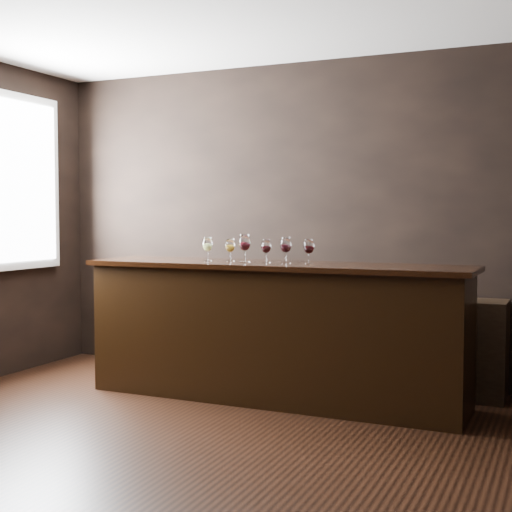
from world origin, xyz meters
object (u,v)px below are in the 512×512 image
at_px(glass_red_a, 245,243).
at_px(glass_red_b, 266,247).
at_px(glass_amber, 230,246).
at_px(glass_red_c, 286,246).
at_px(bar_counter, 274,334).
at_px(back_bar_shelf, 371,342).
at_px(glass_red_d, 309,247).
at_px(glass_white, 208,245).

xyz_separation_m(glass_red_a, glass_red_b, (0.18, 0.01, -0.02)).
bearing_deg(glass_amber, glass_red_c, -4.59).
relative_size(bar_counter, back_bar_shelf, 1.37).
relative_size(back_bar_shelf, glass_red_b, 11.84).
relative_size(glass_red_c, glass_red_d, 1.06).
xyz_separation_m(glass_amber, glass_red_b, (0.32, -0.02, 0.00)).
relative_size(glass_red_b, glass_red_d, 0.96).
height_order(glass_red_b, glass_red_d, glass_red_d).
distance_m(back_bar_shelf, glass_red_d, 1.09).
distance_m(glass_white, glass_red_d, 0.87).
distance_m(bar_counter, glass_red_c, 0.70).
xyz_separation_m(glass_white, glass_red_c, (0.68, -0.01, 0.01)).
xyz_separation_m(glass_red_a, glass_red_c, (0.35, -0.01, -0.01)).
height_order(glass_red_a, glass_red_d, glass_red_a).
xyz_separation_m(back_bar_shelf, glass_red_a, (-0.85, -0.66, 0.83)).
height_order(back_bar_shelf, glass_amber, glass_amber).
xyz_separation_m(bar_counter, glass_red_c, (0.09, -0.00, 0.69)).
height_order(bar_counter, back_bar_shelf, bar_counter).
height_order(glass_amber, glass_red_b, same).
bearing_deg(glass_red_d, glass_amber, 177.74).
relative_size(glass_red_a, glass_red_d, 1.15).
bearing_deg(bar_counter, glass_white, -179.90).
bearing_deg(glass_red_d, back_bar_shelf, 64.57).
xyz_separation_m(glass_white, glass_red_a, (0.33, 0.00, 0.02)).
bearing_deg(glass_amber, back_bar_shelf, 32.47).
relative_size(back_bar_shelf, glass_white, 11.19).
distance_m(bar_counter, glass_red_a, 0.75).
bearing_deg(glass_amber, glass_red_b, -4.10).
bearing_deg(back_bar_shelf, glass_amber, -147.53).
height_order(glass_amber, glass_red_c, glass_red_c).
xyz_separation_m(glass_white, glass_red_b, (0.51, 0.01, -0.01)).
bearing_deg(glass_red_d, glass_red_c, -175.98).
bearing_deg(glass_red_d, glass_red_b, 179.42).
distance_m(bar_counter, glass_white, 0.91).
distance_m(bar_counter, back_bar_shelf, 0.90).
bearing_deg(glass_red_a, glass_red_b, 2.67).
xyz_separation_m(bar_counter, glass_red_a, (-0.26, 0.01, 0.70)).
bearing_deg(glass_white, glass_red_c, -0.49).
bearing_deg(glass_amber, bar_counter, -5.34).
height_order(glass_amber, glass_red_d, glass_red_d).
xyz_separation_m(glass_red_b, glass_red_c, (0.17, -0.02, 0.01)).
distance_m(glass_amber, glass_red_b, 0.32).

